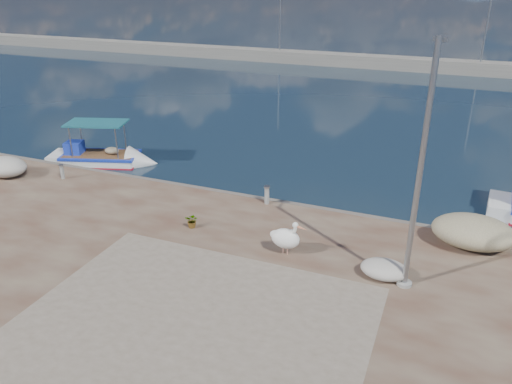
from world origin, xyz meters
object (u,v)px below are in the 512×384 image
object	(u,v)px
boat_left	(100,160)
lamp_post	(419,180)
bollard_near	(267,194)
pelican	(286,238)

from	to	relation	value
boat_left	lamp_post	size ratio (longest dim) A/B	0.78
lamp_post	bollard_near	bearing A→B (deg)	147.21
boat_left	bollard_near	bearing A→B (deg)	-30.97
pelican	bollard_near	bearing A→B (deg)	129.60
pelican	lamp_post	world-z (taller)	lamp_post
boat_left	pelican	xyz separation A→B (m)	(11.87, -5.66, 0.88)
pelican	bollard_near	world-z (taller)	pelican
boat_left	pelican	bearing A→B (deg)	-43.38
lamp_post	bollard_near	xyz separation A→B (m)	(-5.72, 3.69, -2.89)
boat_left	bollard_near	distance (m)	10.21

